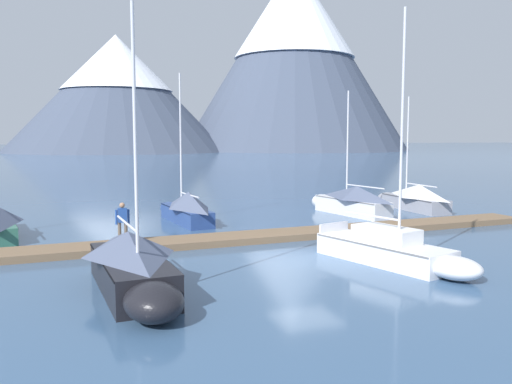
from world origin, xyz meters
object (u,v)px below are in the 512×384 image
at_px(sailboat_mid_dock_starboard, 395,250).
at_px(person_on_dock, 123,220).
at_px(sailboat_far_berth, 350,200).
at_px(sailboat_outer_slip, 413,197).
at_px(sailboat_second_berth, 133,266).
at_px(sailboat_mid_dock_port, 185,207).

bearing_deg(sailboat_mid_dock_starboard, person_on_dock, 146.45).
relative_size(sailboat_far_berth, sailboat_outer_slip, 1.02).
bearing_deg(sailboat_far_berth, sailboat_mid_dock_starboard, -112.03).
bearing_deg(person_on_dock, sailboat_second_berth, -92.50).
xyz_separation_m(sailboat_second_berth, sailboat_mid_dock_starboard, (9.50, 0.50, -0.29)).
relative_size(sailboat_mid_dock_port, sailboat_outer_slip, 1.12).
height_order(sailboat_second_berth, sailboat_mid_dock_port, sailboat_second_berth).
bearing_deg(sailboat_mid_dock_port, sailboat_mid_dock_starboard, -67.21).
xyz_separation_m(sailboat_second_berth, sailboat_outer_slip, (19.29, 13.15, -0.04)).
xyz_separation_m(sailboat_second_berth, sailboat_mid_dock_port, (4.25, 12.98, -0.01)).
xyz_separation_m(sailboat_far_berth, sailboat_outer_slip, (4.90, 0.56, -0.05)).
bearing_deg(sailboat_mid_dock_starboard, sailboat_mid_dock_port, 112.79).
bearing_deg(person_on_dock, sailboat_outer_slip, 19.01).
relative_size(sailboat_mid_dock_starboard, sailboat_outer_slip, 1.26).
distance_m(sailboat_far_berth, person_on_dock, 15.32).
distance_m(sailboat_mid_dock_port, person_on_dock, 7.52).
bearing_deg(sailboat_outer_slip, sailboat_mid_dock_starboard, -127.74).
bearing_deg(sailboat_far_berth, sailboat_outer_slip, 6.53).
xyz_separation_m(sailboat_mid_dock_starboard, sailboat_outer_slip, (9.79, 12.65, 0.25)).
relative_size(sailboat_second_berth, person_on_dock, 4.99).
distance_m(sailboat_second_berth, sailboat_mid_dock_starboard, 9.51).
distance_m(sailboat_mid_dock_port, sailboat_mid_dock_starboard, 13.55).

